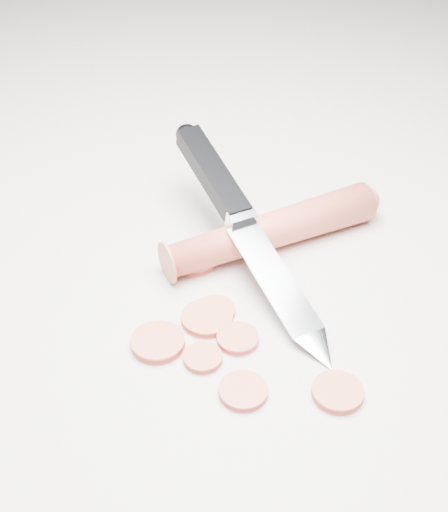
% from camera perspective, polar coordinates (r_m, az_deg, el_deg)
% --- Properties ---
extents(ground, '(2.40, 2.40, 0.00)m').
position_cam_1_polar(ground, '(0.58, 2.36, -3.18)').
color(ground, beige).
rests_on(ground, ground).
extents(carrot, '(0.14, 0.18, 0.03)m').
position_cam_1_polar(carrot, '(0.62, 3.82, 2.07)').
color(carrot, '#CC4737').
rests_on(carrot, ground).
extents(carrot_slice_0, '(0.03, 0.03, 0.01)m').
position_cam_1_polar(carrot_slice_0, '(0.56, -0.68, -4.36)').
color(carrot_slice_0, '#CB603D').
rests_on(carrot_slice_0, ground).
extents(carrot_slice_1, '(0.03, 0.03, 0.01)m').
position_cam_1_polar(carrot_slice_1, '(0.54, 1.10, -6.63)').
color(carrot_slice_1, '#CB603D').
rests_on(carrot_slice_1, ground).
extents(carrot_slice_2, '(0.04, 0.04, 0.01)m').
position_cam_1_polar(carrot_slice_2, '(0.55, -1.37, -4.99)').
color(carrot_slice_2, '#CB603D').
rests_on(carrot_slice_2, ground).
extents(carrot_slice_3, '(0.03, 0.03, 0.01)m').
position_cam_1_polar(carrot_slice_3, '(0.53, -1.71, -8.16)').
color(carrot_slice_3, '#CB603D').
rests_on(carrot_slice_3, ground).
extents(carrot_slice_4, '(0.04, 0.04, 0.01)m').
position_cam_1_polar(carrot_slice_4, '(0.51, 9.08, -10.72)').
color(carrot_slice_4, '#CB603D').
rests_on(carrot_slice_4, ground).
extents(carrot_slice_5, '(0.04, 0.04, 0.01)m').
position_cam_1_polar(carrot_slice_5, '(0.61, -2.38, -0.29)').
color(carrot_slice_5, '#CB603D').
rests_on(carrot_slice_5, ground).
extents(carrot_slice_6, '(0.03, 0.03, 0.01)m').
position_cam_1_polar(carrot_slice_6, '(0.50, 1.55, -10.76)').
color(carrot_slice_6, '#CB603D').
rests_on(carrot_slice_6, ground).
extents(carrot_slice_7, '(0.04, 0.04, 0.01)m').
position_cam_1_polar(carrot_slice_7, '(0.54, -5.31, -6.90)').
color(carrot_slice_7, '#CB603D').
rests_on(carrot_slice_7, ground).
extents(kitchen_knife, '(0.24, 0.18, 0.07)m').
position_cam_1_polar(kitchen_knife, '(0.58, 2.09, 2.14)').
color(kitchen_knife, silver).
rests_on(kitchen_knife, ground).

